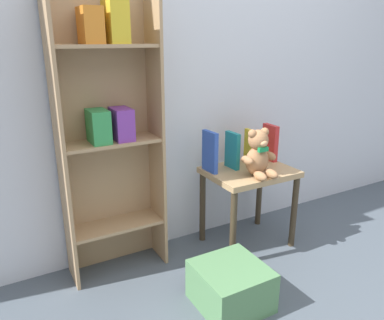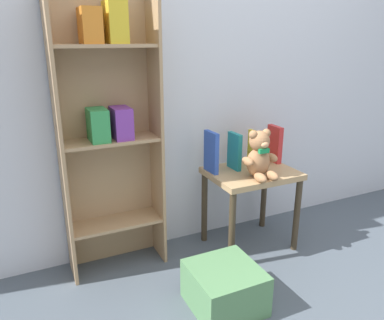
# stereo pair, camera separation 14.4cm
# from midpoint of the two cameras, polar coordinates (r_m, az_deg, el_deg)

# --- Properties ---
(wall_back) EXTENTS (4.80, 0.06, 2.50)m
(wall_back) POSITION_cam_midpoint_polar(r_m,az_deg,el_deg) (2.48, 5.36, 16.20)
(wall_back) COLOR silver
(wall_back) RESTS_ON ground_plane
(bookshelf_side) EXTENTS (0.55, 0.23, 1.57)m
(bookshelf_side) POSITION_cam_midpoint_polar(r_m,az_deg,el_deg) (2.12, -10.78, 5.49)
(bookshelf_side) COLOR tan
(bookshelf_side) RESTS_ON ground_plane
(display_table) EXTENTS (0.54, 0.42, 0.53)m
(display_table) POSITION_cam_midpoint_polar(r_m,az_deg,el_deg) (2.44, 10.64, -3.66)
(display_table) COLOR tan
(display_table) RESTS_ON ground_plane
(teddy_bear) EXTENTS (0.22, 0.20, 0.29)m
(teddy_bear) POSITION_cam_midpoint_polar(r_m,az_deg,el_deg) (2.27, 12.05, 0.59)
(teddy_bear) COLOR #A8754C
(teddy_bear) RESTS_ON display_table
(book_standing_blue) EXTENTS (0.03, 0.14, 0.26)m
(book_standing_blue) POSITION_cam_midpoint_polar(r_m,az_deg,el_deg) (2.32, 4.72, 1.19)
(book_standing_blue) COLOR #2D51B7
(book_standing_blue) RESTS_ON display_table
(book_standing_teal) EXTENTS (0.03, 0.13, 0.23)m
(book_standing_teal) POSITION_cam_midpoint_polar(r_m,az_deg,el_deg) (2.39, 8.21, 1.32)
(book_standing_teal) COLOR teal
(book_standing_teal) RESTS_ON display_table
(book_standing_yellow) EXTENTS (0.02, 0.12, 0.23)m
(book_standing_yellow) POSITION_cam_midpoint_polar(r_m,az_deg,el_deg) (2.50, 11.11, 1.79)
(book_standing_yellow) COLOR gold
(book_standing_yellow) RESTS_ON display_table
(book_standing_red) EXTENTS (0.04, 0.14, 0.25)m
(book_standing_red) POSITION_cam_midpoint_polar(r_m,az_deg,el_deg) (2.59, 14.02, 2.38)
(book_standing_red) COLOR red
(book_standing_red) RESTS_ON display_table
(storage_bin) EXTENTS (0.34, 0.35, 0.22)m
(storage_bin) POSITION_cam_midpoint_polar(r_m,az_deg,el_deg) (2.04, 7.11, -18.75)
(storage_bin) COLOR #568956
(storage_bin) RESTS_ON ground_plane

